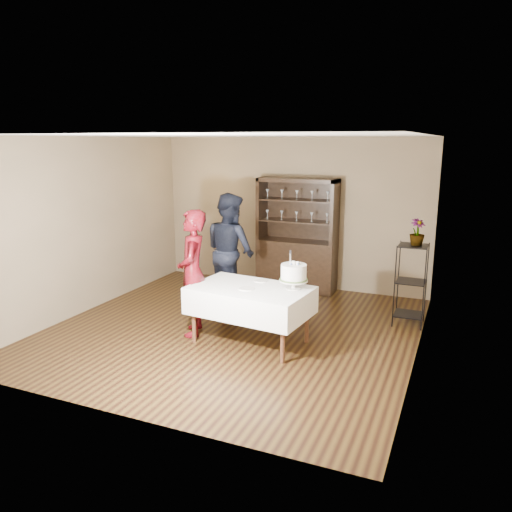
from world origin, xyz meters
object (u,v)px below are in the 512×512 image
object	(u,v)px
cake_table	(250,300)
cake	(294,273)
man	(230,251)
potted_plant	(417,232)
plant_etagere	(411,281)
china_hutch	(297,253)
woman	(193,273)

from	to	relation	value
cake_table	cake	size ratio (longest dim) A/B	3.20
man	cake	size ratio (longest dim) A/B	3.62
cake	potted_plant	xyz separation A→B (m)	(1.36, 1.37, 0.41)
plant_etagere	potted_plant	size ratio (longest dim) A/B	3.18
cake_table	potted_plant	bearing A→B (deg)	38.84
plant_etagere	china_hutch	bearing A→B (deg)	153.17
china_hutch	potted_plant	xyz separation A→B (m)	(2.12, -1.05, 0.71)
plant_etagere	cake_table	world-z (taller)	plant_etagere
cake	potted_plant	world-z (taller)	potted_plant
plant_etagere	woman	bearing A→B (deg)	-150.66
plant_etagere	man	xyz separation A→B (m)	(-2.77, -0.26, 0.27)
china_hutch	potted_plant	bearing A→B (deg)	-26.38
plant_etagere	potted_plant	xyz separation A→B (m)	(0.04, 0.00, 0.73)
cake_table	cake	world-z (taller)	cake
china_hutch	cake	bearing A→B (deg)	-72.72
cake_table	cake	bearing A→B (deg)	16.44
cake_table	plant_etagere	bearing A→B (deg)	39.36
potted_plant	man	bearing A→B (deg)	-174.61
man	woman	bearing A→B (deg)	121.85
woman	potted_plant	distance (m)	3.20
cake	plant_etagere	bearing A→B (deg)	45.96
potted_plant	plant_etagere	bearing A→B (deg)	-177.09
man	cake	bearing A→B (deg)	172.39
china_hutch	man	bearing A→B (deg)	-117.59
man	cake_table	bearing A→B (deg)	155.36
woman	potted_plant	size ratio (longest dim) A/B	4.62
china_hutch	man	size ratio (longest dim) A/B	1.08
man	potted_plant	size ratio (longest dim) A/B	4.89
plant_etagere	man	size ratio (longest dim) A/B	0.65
man	cake	distance (m)	1.82
cake_table	man	world-z (taller)	man
woman	man	size ratio (longest dim) A/B	0.94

